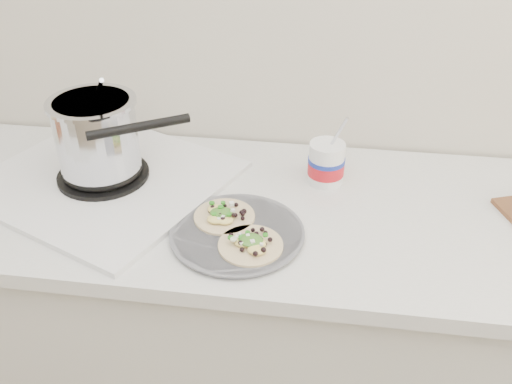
# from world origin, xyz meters

# --- Properties ---
(counter) EXTENTS (2.44, 0.66, 0.90)m
(counter) POSITION_xyz_m (0.00, 1.43, 0.45)
(counter) COLOR silver
(counter) RESTS_ON ground
(stove) EXTENTS (0.75, 0.73, 0.28)m
(stove) POSITION_xyz_m (-0.52, 1.46, 0.99)
(stove) COLOR silver
(stove) RESTS_ON counter
(taco_plate) EXTENTS (0.31, 0.31, 0.04)m
(taco_plate) POSITION_xyz_m (-0.13, 1.28, 0.92)
(taco_plate) COLOR slate
(taco_plate) RESTS_ON counter
(tub) EXTENTS (0.10, 0.10, 0.22)m
(tub) POSITION_xyz_m (0.07, 1.54, 0.97)
(tub) COLOR white
(tub) RESTS_ON counter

